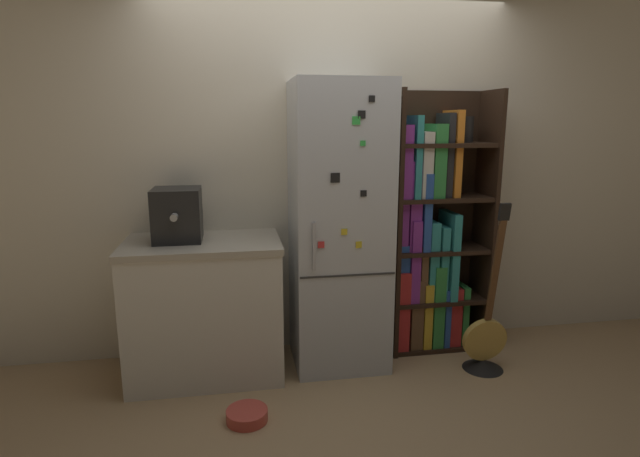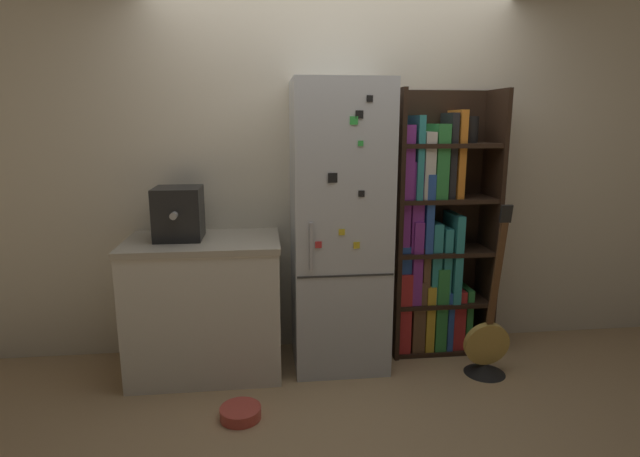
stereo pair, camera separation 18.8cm
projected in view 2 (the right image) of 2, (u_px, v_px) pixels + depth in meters
ground_plane at (342, 370)px, 3.41m from camera, size 16.00×16.00×0.00m
wall_back at (333, 174)px, 3.60m from camera, size 8.00×0.05×2.60m
refrigerator at (339, 228)px, 3.37m from camera, size 0.63×0.60×1.93m
bookshelf at (431, 240)px, 3.60m from camera, size 0.73×0.36×1.89m
kitchen_counter at (206, 305)px, 3.35m from camera, size 1.00×0.65×0.92m
espresso_machine at (179, 213)px, 3.24m from camera, size 0.30×0.37×0.34m
guitar at (487, 350)px, 3.33m from camera, size 0.31×0.28×1.18m
pet_bowl at (240, 412)px, 2.86m from camera, size 0.24×0.24×0.07m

